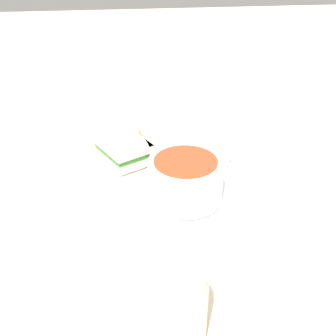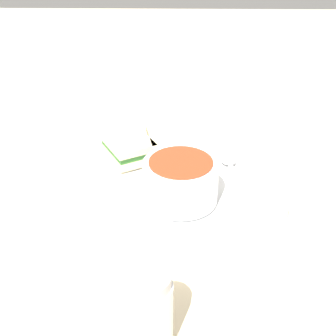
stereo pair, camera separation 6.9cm
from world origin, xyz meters
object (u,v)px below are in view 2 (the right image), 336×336
Objects in this scene: sandwich_half_near at (167,144)px; salt_shaker at (150,312)px; sandwich_half_far at (128,147)px; soup_bowl at (181,180)px; spoon at (229,162)px.

salt_shaker is (-0.35, 0.01, 0.01)m from sandwich_half_near.
sandwich_half_near and sandwich_half_far have the same top height.
soup_bowl is 0.15m from sandwich_half_far.
sandwich_half_far is 1.16× the size of salt_shaker.
sandwich_half_far is (0.02, 0.16, 0.01)m from spoon.
sandwich_half_far is (-0.01, 0.06, 0.00)m from sandwich_half_near.
soup_bowl is at bearing -170.94° from sandwich_half_near.
soup_bowl is at bearing -7.87° from salt_shaker.
salt_shaker reaches higher than sandwich_half_far.
sandwich_half_far is at bearing 70.56° from spoon.
sandwich_half_far is (0.12, 0.08, -0.01)m from soup_bowl.
spoon is at bearing -39.13° from soup_bowl.
soup_bowl reaches higher than spoon.
spoon is at bearing -110.27° from sandwich_half_near.
spoon is at bearing -18.76° from salt_shaker.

